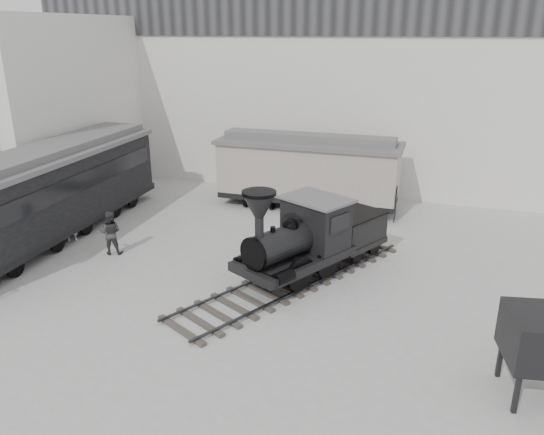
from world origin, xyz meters
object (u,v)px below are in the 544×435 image
(boxcar, at_px, (308,169))
(locomotive, at_px, (309,241))
(visitor_a, at_px, (70,221))
(passenger_coach, at_px, (53,192))
(visitor_b, at_px, (110,233))

(boxcar, bearing_deg, locomotive, -75.54)
(locomotive, bearing_deg, visitor_a, -152.94)
(visitor_a, bearing_deg, locomotive, 159.16)
(locomotive, distance_m, visitor_a, 10.19)
(locomotive, distance_m, boxcar, 7.77)
(passenger_coach, xyz_separation_m, visitor_a, (0.88, -0.24, -1.13))
(boxcar, height_order, visitor_a, boxcar)
(locomotive, relative_size, visitor_b, 5.65)
(visitor_a, distance_m, visitor_b, 2.47)
(locomotive, bearing_deg, visitor_b, -148.41)
(locomotive, xyz_separation_m, visitor_a, (-10.18, 0.08, -0.45))
(boxcar, distance_m, visitor_a, 11.09)
(passenger_coach, bearing_deg, boxcar, 35.83)
(boxcar, distance_m, passenger_coach, 11.55)
(boxcar, xyz_separation_m, visitor_b, (-5.80, -8.05, -1.03))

